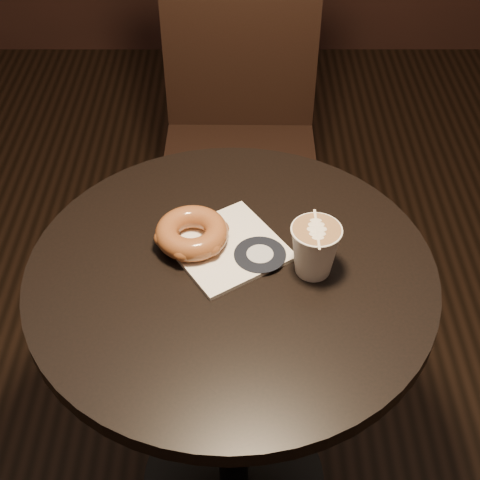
% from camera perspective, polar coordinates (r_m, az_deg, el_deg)
% --- Properties ---
extents(cafe_table, '(0.70, 0.70, 0.75)m').
position_cam_1_polar(cafe_table, '(1.28, -0.68, -8.60)').
color(cafe_table, black).
rests_on(cafe_table, ground).
extents(chair, '(0.42, 0.42, 1.05)m').
position_cam_1_polar(chair, '(1.84, 0.01, 11.08)').
color(chair, black).
rests_on(chair, ground).
extents(pastry_bag, '(0.24, 0.24, 0.01)m').
position_cam_1_polar(pastry_bag, '(1.16, -1.10, -0.63)').
color(pastry_bag, white).
rests_on(pastry_bag, cafe_table).
extents(doughnut, '(0.13, 0.13, 0.04)m').
position_cam_1_polar(doughnut, '(1.16, -4.14, 0.61)').
color(doughnut, brown).
rests_on(doughnut, pastry_bag).
extents(latte_cup, '(0.08, 0.08, 0.09)m').
position_cam_1_polar(latte_cup, '(1.10, 6.38, -0.85)').
color(latte_cup, white).
rests_on(latte_cup, cafe_table).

